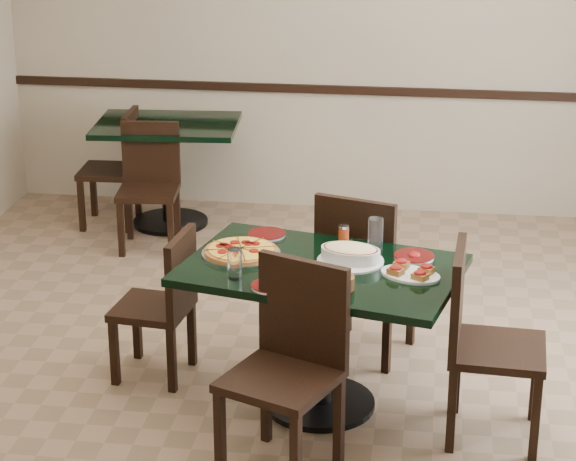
# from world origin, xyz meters

# --- Properties ---
(floor) EXTENTS (5.50, 5.50, 0.00)m
(floor) POSITION_xyz_m (0.00, 0.00, 0.00)
(floor) COLOR brown
(floor) RESTS_ON ground
(room_shell) EXTENTS (5.50, 5.50, 5.50)m
(room_shell) POSITION_xyz_m (1.02, 1.73, 1.17)
(room_shell) COLOR white
(room_shell) RESTS_ON floor
(main_table) EXTENTS (1.44, 1.10, 0.75)m
(main_table) POSITION_xyz_m (0.13, -0.27, 0.57)
(main_table) COLOR black
(main_table) RESTS_ON floor
(back_table) EXTENTS (1.03, 0.78, 0.75)m
(back_table) POSITION_xyz_m (-1.23, 2.22, 0.52)
(back_table) COLOR black
(back_table) RESTS_ON floor
(chair_far) EXTENTS (0.55, 0.55, 0.94)m
(chair_far) POSITION_xyz_m (0.29, 0.28, 0.53)
(chair_far) COLOR black
(chair_far) RESTS_ON floor
(chair_near) EXTENTS (0.58, 0.58, 0.95)m
(chair_near) POSITION_xyz_m (0.05, -0.80, 0.54)
(chair_near) COLOR black
(chair_near) RESTS_ON floor
(chair_right) EXTENTS (0.46, 0.46, 0.93)m
(chair_right) POSITION_xyz_m (0.88, -0.43, 0.52)
(chair_right) COLOR black
(chair_right) RESTS_ON floor
(chair_left) EXTENTS (0.41, 0.41, 0.80)m
(chair_left) POSITION_xyz_m (-0.70, -0.06, 0.44)
(chair_left) COLOR black
(chair_left) RESTS_ON floor
(back_chair_near) EXTENTS (0.43, 0.43, 0.84)m
(back_chair_near) POSITION_xyz_m (-1.26, 1.81, 0.47)
(back_chair_near) COLOR black
(back_chair_near) RESTS_ON floor
(back_chair_left) EXTENTS (0.40, 0.40, 0.83)m
(back_chair_left) POSITION_xyz_m (-1.57, 2.16, 0.46)
(back_chair_left) COLOR black
(back_chair_left) RESTS_ON floor
(pepperoni_pizza) EXTENTS (0.39, 0.39, 0.04)m
(pepperoni_pizza) POSITION_xyz_m (-0.27, -0.17, 0.77)
(pepperoni_pizza) COLOR silver
(pepperoni_pizza) RESTS_ON main_table
(lasagna_casserole) EXTENTS (0.32, 0.32, 0.09)m
(lasagna_casserole) POSITION_xyz_m (0.26, -0.20, 0.80)
(lasagna_casserole) COLOR silver
(lasagna_casserole) RESTS_ON main_table
(bread_basket) EXTENTS (0.27, 0.24, 0.09)m
(bread_basket) POSITION_xyz_m (0.21, -0.50, 0.79)
(bread_basket) COLOR brown
(bread_basket) RESTS_ON main_table
(bruschetta_platter) EXTENTS (0.35, 0.30, 0.05)m
(bruschetta_platter) POSITION_xyz_m (0.55, -0.34, 0.77)
(bruschetta_platter) COLOR silver
(bruschetta_platter) RESTS_ON main_table
(side_plate_near) EXTENTS (0.18, 0.18, 0.02)m
(side_plate_near) POSITION_xyz_m (-0.07, -0.56, 0.76)
(side_plate_near) COLOR silver
(side_plate_near) RESTS_ON main_table
(side_plate_far_r) EXTENTS (0.20, 0.20, 0.03)m
(side_plate_far_r) POSITION_xyz_m (0.56, -0.10, 0.76)
(side_plate_far_r) COLOR silver
(side_plate_far_r) RESTS_ON main_table
(side_plate_far_l) EXTENTS (0.19, 0.19, 0.02)m
(side_plate_far_l) POSITION_xyz_m (-0.19, 0.10, 0.76)
(side_plate_far_l) COLOR silver
(side_plate_far_l) RESTS_ON main_table
(napkin_setting) EXTENTS (0.15, 0.15, 0.01)m
(napkin_setting) POSITION_xyz_m (-0.04, -0.52, 0.75)
(napkin_setting) COLOR silver
(napkin_setting) RESTS_ON main_table
(water_glass_a) EXTENTS (0.08, 0.08, 0.16)m
(water_glass_a) POSITION_xyz_m (0.37, -0.01, 0.83)
(water_glass_a) COLOR white
(water_glass_a) RESTS_ON main_table
(water_glass_b) EXTENTS (0.07, 0.07, 0.15)m
(water_glass_b) POSITION_xyz_m (-0.25, -0.48, 0.82)
(water_glass_b) COLOR white
(water_glass_b) RESTS_ON main_table
(pepper_shaker) EXTENTS (0.05, 0.05, 0.09)m
(pepper_shaker) POSITION_xyz_m (0.21, 0.05, 0.80)
(pepper_shaker) COLOR #AD4812
(pepper_shaker) RESTS_ON main_table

